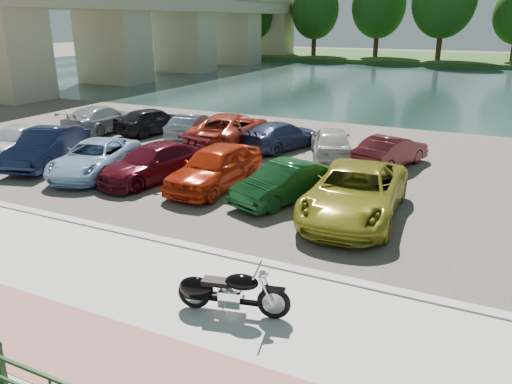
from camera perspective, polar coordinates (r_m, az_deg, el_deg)
ground at (r=10.97m, az=-6.12°, el=-12.28°), size 200.00×200.00×0.00m
promenade at (r=10.25m, az=-9.16°, el=-14.58°), size 60.00×6.00×0.10m
pink_path at (r=9.28m, az=-14.71°, el=-18.67°), size 60.00×2.00×0.01m
kerb at (r=12.46m, az=-1.27°, el=-7.74°), size 60.00×0.30×0.14m
parking_lot at (r=20.36m, az=10.32°, el=2.61°), size 60.00×18.00×0.04m
river at (r=48.49m, az=20.00°, el=11.24°), size 120.00×40.00×0.00m
far_bank at (r=80.23m, az=22.80°, el=13.82°), size 120.00×24.00×0.60m
bridge at (r=59.05m, az=-8.74°, el=18.72°), size 7.00×56.00×8.55m
far_trees at (r=73.70m, az=26.72°, el=18.60°), size 70.25×10.68×12.52m
motorcycle at (r=10.17m, az=-3.83°, el=-11.25°), size 2.30×0.89×1.05m
car_0 at (r=24.20m, az=-25.73°, el=5.36°), size 2.67×4.32×1.37m
car_1 at (r=22.06m, az=-22.72°, el=4.75°), size 2.79×4.77×1.49m
car_2 at (r=20.08m, az=-17.94°, el=3.72°), size 3.28×5.05×1.29m
car_3 at (r=18.81m, az=-11.71°, el=3.29°), size 2.85×4.82×1.31m
car_4 at (r=17.58m, az=-4.69°, el=2.89°), size 1.99×4.56×1.53m
car_5 at (r=16.26m, az=3.14°, el=1.08°), size 2.53×4.06×1.26m
car_6 at (r=15.18m, az=11.25°, el=-0.04°), size 2.91×5.71×1.54m
car_7 at (r=27.77m, az=-17.27°, el=7.97°), size 2.29×4.96×1.40m
car_8 at (r=26.72m, az=-11.70°, el=8.02°), size 2.81×4.41×1.40m
car_9 at (r=25.26m, az=-7.21°, el=7.47°), size 1.81×3.95×1.26m
car_10 at (r=23.80m, az=-2.94°, el=7.21°), size 3.09×5.70×1.52m
car_11 at (r=23.05m, az=2.91°, el=6.48°), size 2.97×4.64×1.25m
car_12 at (r=21.72m, az=8.60°, el=5.67°), size 2.99×4.36×1.38m
car_13 at (r=20.89m, az=15.18°, el=4.52°), size 2.51×4.07×1.27m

